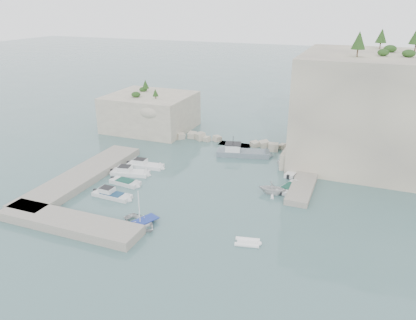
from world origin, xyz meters
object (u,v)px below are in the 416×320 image
at_px(motorboat_b, 130,174).
at_px(motorboat_c, 125,184).
at_px(rowboat, 140,226).
at_px(tender_east_b, 289,190).
at_px(work_boat, 243,155).
at_px(tender_east_a, 272,194).
at_px(motorboat_d, 112,197).
at_px(tender_east_d, 290,168).
at_px(tender_east_c, 293,174).
at_px(motorboat_a, 146,167).
at_px(inflatable_dinghy, 247,244).

relative_size(motorboat_b, motorboat_c, 1.26).
bearing_deg(motorboat_c, rowboat, -42.89).
distance_m(motorboat_b, rowboat, 15.41).
bearing_deg(tender_east_b, work_boat, 62.67).
relative_size(motorboat_b, tender_east_a, 1.69).
bearing_deg(tender_east_a, work_boat, 27.61).
relative_size(motorboat_b, motorboat_d, 1.04).
height_order(motorboat_b, tender_east_a, tender_east_a).
relative_size(tender_east_d, work_boat, 0.41).
bearing_deg(motorboat_c, work_boat, 60.88).
height_order(motorboat_c, tender_east_c, same).
relative_size(motorboat_c, tender_east_c, 1.15).
xyz_separation_m(motorboat_a, inflatable_dinghy, (21.04, -14.80, 0.00)).
xyz_separation_m(rowboat, tender_east_d, (12.82, 23.70, 0.00)).
bearing_deg(rowboat, motorboat_c, 64.45).
distance_m(motorboat_b, tender_east_d, 24.60).
height_order(tender_east_b, tender_east_d, tender_east_d).
distance_m(tender_east_a, tender_east_b, 2.86).
bearing_deg(tender_east_b, inflatable_dinghy, -166.88).
xyz_separation_m(motorboat_c, tender_east_a, (20.28, 4.67, 0.00)).
xyz_separation_m(motorboat_a, tender_east_a, (20.75, -1.90, 0.00)).
relative_size(motorboat_a, tender_east_c, 1.47).
distance_m(inflatable_dinghy, tender_east_c, 20.58).
height_order(tender_east_a, work_boat, work_boat).
height_order(motorboat_b, motorboat_c, motorboat_b).
xyz_separation_m(tender_east_a, tender_east_d, (0.45, 9.80, 0.00)).
bearing_deg(inflatable_dinghy, tender_east_b, 72.69).
height_order(motorboat_d, inflatable_dinghy, motorboat_d).
bearing_deg(tender_east_b, rowboat, 157.57).
bearing_deg(motorboat_d, tender_east_b, 29.64).
xyz_separation_m(motorboat_b, tender_east_c, (22.79, 9.09, 0.00)).
xyz_separation_m(motorboat_b, inflatable_dinghy, (21.72, -11.46, 0.00)).
relative_size(motorboat_b, tender_east_b, 1.28).
bearing_deg(motorboat_d, inflatable_dinghy, -8.96).
relative_size(tender_east_a, work_boat, 0.38).
bearing_deg(tender_east_c, motorboat_c, 129.66).
distance_m(rowboat, tender_east_a, 18.61).
height_order(motorboat_a, tender_east_b, motorboat_a).
bearing_deg(inflatable_dinghy, motorboat_a, 133.55).
xyz_separation_m(tender_east_a, tender_east_b, (1.87, 2.16, 0.00)).
relative_size(rowboat, work_boat, 0.51).
distance_m(motorboat_d, inflatable_dinghy, 20.33).
bearing_deg(tender_east_b, motorboat_c, 126.27).
distance_m(tender_east_a, work_boat, 14.81).
height_order(motorboat_a, work_boat, work_boat).
bearing_deg(motorboat_b, rowboat, -65.10).
bearing_deg(tender_east_a, rowboat, 133.49).
relative_size(motorboat_b, work_boat, 0.65).
relative_size(tender_east_c, work_boat, 0.45).
bearing_deg(motorboat_a, tender_east_b, -4.10).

